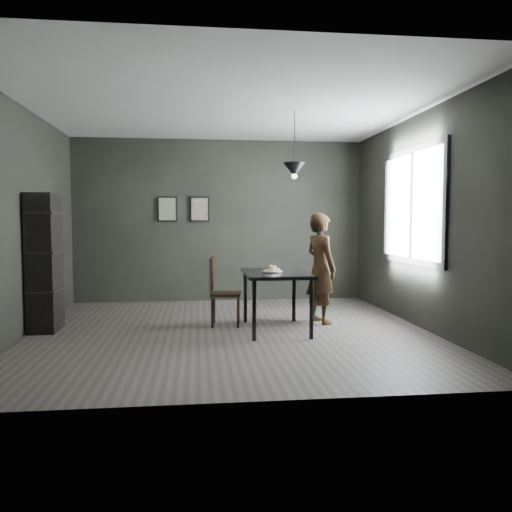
{
  "coord_description": "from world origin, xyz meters",
  "views": [
    {
      "loc": [
        -0.39,
        -6.24,
        1.39
      ],
      "look_at": [
        0.35,
        0.05,
        0.95
      ],
      "focal_mm": 35.0,
      "sensor_mm": 36.0,
      "label": 1
    }
  ],
  "objects": [
    {
      "name": "framed_print_left",
      "position": [
        -0.9,
        2.47,
        1.6
      ],
      "size": [
        0.34,
        0.04,
        0.44
      ],
      "color": "black",
      "rests_on": "ground"
    },
    {
      "name": "shelf_unit",
      "position": [
        -2.32,
        0.33,
        0.87
      ],
      "size": [
        0.34,
        0.59,
        1.74
      ],
      "primitive_type": "cube",
      "rotation": [
        0.0,
        0.0,
        0.02
      ],
      "color": "black",
      "rests_on": "ground"
    },
    {
      "name": "back_wall",
      "position": [
        0.0,
        2.5,
        1.4
      ],
      "size": [
        5.0,
        0.1,
        2.8
      ],
      "primitive_type": "cube",
      "color": "black",
      "rests_on": "ground"
    },
    {
      "name": "ground",
      "position": [
        0.0,
        0.0,
        0.0
      ],
      "size": [
        5.0,
        5.0,
        0.0
      ],
      "primitive_type": "plane",
      "color": "#34302D",
      "rests_on": "ground"
    },
    {
      "name": "cafe_table",
      "position": [
        0.6,
        0.0,
        0.67
      ],
      "size": [
        0.8,
        1.2,
        0.75
      ],
      "color": "black",
      "rests_on": "ground"
    },
    {
      "name": "woman",
      "position": [
        1.28,
        0.39,
        0.75
      ],
      "size": [
        0.53,
        0.64,
        1.51
      ],
      "primitive_type": "imported",
      "rotation": [
        0.0,
        0.0,
        1.93
      ],
      "color": "black",
      "rests_on": "ground"
    },
    {
      "name": "ceiling",
      "position": [
        0.0,
        0.0,
        2.8
      ],
      "size": [
        5.0,
        5.0,
        0.02
      ],
      "color": "silver",
      "rests_on": "ground"
    },
    {
      "name": "framed_print_right",
      "position": [
        -0.35,
        2.47,
        1.6
      ],
      "size": [
        0.34,
        0.04,
        0.44
      ],
      "color": "black",
      "rests_on": "ground"
    },
    {
      "name": "pendant_lamp",
      "position": [
        0.85,
        0.1,
        2.05
      ],
      "size": [
        0.28,
        0.28,
        0.86
      ],
      "color": "black",
      "rests_on": "ground"
    },
    {
      "name": "wood_chair",
      "position": [
        -0.1,
        0.37,
        0.52
      ],
      "size": [
        0.43,
        0.43,
        0.91
      ],
      "rotation": [
        0.0,
        0.0,
        -0.1
      ],
      "color": "black",
      "rests_on": "ground"
    },
    {
      "name": "donut_pile",
      "position": [
        0.54,
        -0.07,
        0.79
      ],
      "size": [
        0.18,
        0.19,
        0.08
      ],
      "rotation": [
        0.0,
        0.0,
        0.1
      ],
      "color": "beige",
      "rests_on": "white_plate"
    },
    {
      "name": "white_plate",
      "position": [
        0.54,
        -0.07,
        0.76
      ],
      "size": [
        0.23,
        0.23,
        0.01
      ],
      "primitive_type": "cylinder",
      "color": "white",
      "rests_on": "cafe_table"
    },
    {
      "name": "window_assembly",
      "position": [
        2.47,
        0.2,
        1.6
      ],
      "size": [
        0.04,
        1.96,
        1.56
      ],
      "color": "white",
      "rests_on": "ground"
    }
  ]
}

